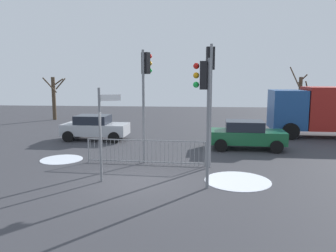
# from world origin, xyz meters

# --- Properties ---
(ground_plane) EXTENTS (60.00, 60.00, 0.00)m
(ground_plane) POSITION_xyz_m (0.00, 0.00, 0.00)
(ground_plane) COLOR #38383D
(traffic_light_foreground_right) EXTENTS (0.56, 0.35, 4.31)m
(traffic_light_foreground_right) POSITION_xyz_m (2.38, -0.61, 3.16)
(traffic_light_foreground_right) COLOR slate
(traffic_light_foreground_right) RESTS_ON ground
(traffic_light_foreground_left) EXTENTS (0.44, 0.50, 4.83)m
(traffic_light_foreground_left) POSITION_xyz_m (-0.03, 2.58, 3.53)
(traffic_light_foreground_left) COLOR slate
(traffic_light_foreground_left) RESTS_ON ground
(traffic_light_rear_right) EXTENTS (0.35, 0.56, 5.00)m
(traffic_light_rear_right) POSITION_xyz_m (2.67, 2.08, 3.65)
(traffic_light_rear_right) COLOR slate
(traffic_light_rear_right) RESTS_ON ground
(direction_sign_post) EXTENTS (0.75, 0.33, 3.35)m
(direction_sign_post) POSITION_xyz_m (-1.17, -0.22, 1.87)
(direction_sign_post) COLOR slate
(direction_sign_post) RESTS_ON ground
(pedestrian_guard_railing) EXTENTS (5.13, 0.33, 1.07)m
(pedestrian_guard_railing) POSITION_xyz_m (-0.00, 2.21, 0.55)
(pedestrian_guard_railing) COLOR slate
(pedestrian_guard_railing) RESTS_ON ground
(car_silver_near) EXTENTS (3.86, 2.04, 1.47)m
(car_silver_near) POSITION_xyz_m (-3.85, 7.51, 0.77)
(car_silver_near) COLOR #B2B5BA
(car_silver_near) RESTS_ON ground
(car_green_mid) EXTENTS (3.88, 2.08, 1.47)m
(car_green_mid) POSITION_xyz_m (4.72, 5.73, 0.77)
(car_green_mid) COLOR #195933
(car_green_mid) RESTS_ON ground
(delivery_truck) EXTENTS (7.11, 2.86, 3.10)m
(delivery_truck) POSITION_xyz_m (10.40, 9.70, 1.74)
(delivery_truck) COLOR maroon
(delivery_truck) RESTS_ON ground
(bare_tree_left) EXTENTS (1.63, 1.41, 4.53)m
(bare_tree_left) POSITION_xyz_m (10.54, 16.49, 2.05)
(bare_tree_left) COLOR #473828
(bare_tree_left) RESTS_ON ground
(bare_tree_centre) EXTENTS (1.74, 1.76, 3.70)m
(bare_tree_centre) POSITION_xyz_m (-10.21, 16.41, 2.02)
(bare_tree_centre) COLOR #473828
(bare_tree_centre) RESTS_ON ground
(snow_patch_kerb) EXTENTS (2.37, 2.37, 0.01)m
(snow_patch_kerb) POSITION_xyz_m (3.64, 0.22, 0.01)
(snow_patch_kerb) COLOR white
(snow_patch_kerb) RESTS_ON ground
(snow_patch_island) EXTENTS (1.88, 1.88, 0.01)m
(snow_patch_island) POSITION_xyz_m (-3.93, 2.71, 0.01)
(snow_patch_island) COLOR silver
(snow_patch_island) RESTS_ON ground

